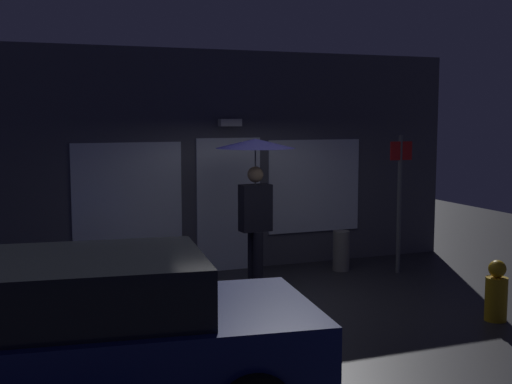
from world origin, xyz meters
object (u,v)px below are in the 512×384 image
object	(u,v)px
street_sign_post	(400,195)
fire_hydrant	(496,293)
person_with_umbrella	(255,174)
sidewalk_bollard	(176,266)
parked_car	(55,341)
sidewalk_bollard_2	(341,251)

from	to	relation	value
street_sign_post	fire_hydrant	size ratio (longest dim) A/B	2.91
street_sign_post	person_with_umbrella	bearing A→B (deg)	-178.80
sidewalk_bollard	fire_hydrant	world-z (taller)	fire_hydrant
person_with_umbrella	sidewalk_bollard	world-z (taller)	person_with_umbrella
fire_hydrant	person_with_umbrella	bearing A→B (deg)	130.19
parked_car	sidewalk_bollard_2	bearing A→B (deg)	47.41
sidewalk_bollard_2	person_with_umbrella	bearing A→B (deg)	-163.22
parked_car	fire_hydrant	distance (m)	5.51
person_with_umbrella	sidewalk_bollard	xyz separation A→B (m)	(-1.09, 0.49, -1.39)
person_with_umbrella	sidewalk_bollard_2	xyz separation A→B (m)	(1.74, 0.52, -1.37)
street_sign_post	fire_hydrant	bearing A→B (deg)	-96.75
street_sign_post	sidewalk_bollard_2	bearing A→B (deg)	149.44
sidewalk_bollard	parked_car	bearing A→B (deg)	-117.07
street_sign_post	sidewalk_bollard_2	distance (m)	1.33
person_with_umbrella	fire_hydrant	world-z (taller)	person_with_umbrella
sidewalk_bollard	fire_hydrant	bearing A→B (deg)	-43.25
parked_car	fire_hydrant	xyz separation A→B (m)	(5.41, 1.00, -0.38)
sidewalk_bollard	person_with_umbrella	bearing A→B (deg)	-24.01
street_sign_post	sidewalk_bollard	bearing A→B (deg)	173.19
person_with_umbrella	sidewalk_bollard	size ratio (longest dim) A/B	3.51
parked_car	street_sign_post	world-z (taller)	street_sign_post
parked_car	street_sign_post	distance (m)	6.82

